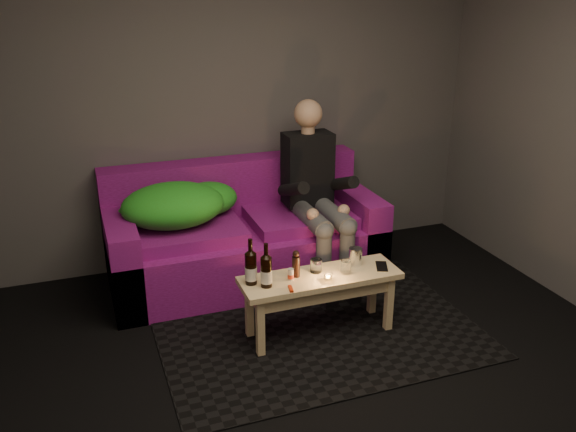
% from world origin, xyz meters
% --- Properties ---
extents(floor, '(4.50, 4.50, 0.00)m').
position_xyz_m(floor, '(0.00, 0.00, 0.00)').
color(floor, black).
rests_on(floor, ground).
extents(room, '(4.50, 4.50, 4.50)m').
position_xyz_m(room, '(0.00, 0.47, 1.64)').
color(room, silver).
rests_on(room, ground).
extents(rug, '(2.11, 1.54, 0.01)m').
position_xyz_m(rug, '(0.09, 0.87, 0.00)').
color(rug, black).
rests_on(rug, floor).
extents(sofa, '(2.07, 0.93, 0.89)m').
position_xyz_m(sofa, '(-0.14, 1.82, 0.32)').
color(sofa, '#710F5A').
rests_on(sofa, floor).
extents(green_blanket, '(0.91, 0.62, 0.31)m').
position_xyz_m(green_blanket, '(-0.63, 1.81, 0.67)').
color(green_blanket, green).
rests_on(green_blanket, sofa).
extents(person, '(0.37, 0.86, 1.38)m').
position_xyz_m(person, '(0.40, 1.65, 0.72)').
color(person, black).
rests_on(person, sofa).
extents(coffee_table, '(1.06, 0.34, 0.43)m').
position_xyz_m(coffee_table, '(0.09, 0.82, 0.35)').
color(coffee_table, '#E5B386').
rests_on(coffee_table, rug).
extents(beer_bottle_a, '(0.08, 0.08, 0.30)m').
position_xyz_m(beer_bottle_a, '(-0.36, 0.86, 0.54)').
color(beer_bottle_a, black).
rests_on(beer_bottle_a, coffee_table).
extents(beer_bottle_b, '(0.07, 0.07, 0.29)m').
position_xyz_m(beer_bottle_b, '(-0.28, 0.79, 0.54)').
color(beer_bottle_b, black).
rests_on(beer_bottle_b, coffee_table).
extents(salt_shaker, '(0.04, 0.04, 0.08)m').
position_xyz_m(salt_shaker, '(-0.11, 0.82, 0.47)').
color(salt_shaker, silver).
rests_on(salt_shaker, coffee_table).
extents(pepper_mill, '(0.06, 0.06, 0.14)m').
position_xyz_m(pepper_mill, '(-0.06, 0.86, 0.50)').
color(pepper_mill, black).
rests_on(pepper_mill, coffee_table).
extents(tumbler_back, '(0.09, 0.09, 0.09)m').
position_xyz_m(tumbler_back, '(0.09, 0.87, 0.48)').
color(tumbler_back, white).
rests_on(tumbler_back, coffee_table).
extents(tealight, '(0.05, 0.05, 0.04)m').
position_xyz_m(tealight, '(0.11, 0.72, 0.45)').
color(tealight, white).
rests_on(tealight, coffee_table).
extents(tumbler_front, '(0.08, 0.08, 0.09)m').
position_xyz_m(tumbler_front, '(0.26, 0.79, 0.48)').
color(tumbler_front, white).
rests_on(tumbler_front, coffee_table).
extents(steel_cup, '(0.09, 0.09, 0.12)m').
position_xyz_m(steel_cup, '(0.37, 0.88, 0.49)').
color(steel_cup, silver).
rests_on(steel_cup, coffee_table).
extents(smartphone, '(0.12, 0.16, 0.01)m').
position_xyz_m(smartphone, '(0.53, 0.79, 0.44)').
color(smartphone, black).
rests_on(smartphone, coffee_table).
extents(red_lighter, '(0.03, 0.08, 0.01)m').
position_xyz_m(red_lighter, '(-0.16, 0.69, 0.44)').
color(red_lighter, '#B5290B').
rests_on(red_lighter, coffee_table).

